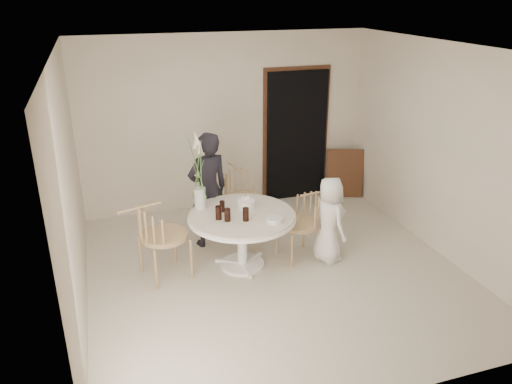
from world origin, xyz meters
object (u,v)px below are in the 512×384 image
object	(u,v)px
chair_far	(239,189)
girl	(208,190)
chair_right	(307,215)
birthday_cake	(246,204)
flower_vase	(199,182)
boy	(329,220)
table	(242,222)
chair_left	(152,231)

from	to	relation	value
chair_far	girl	world-z (taller)	girl
chair_right	birthday_cake	xyz separation A→B (m)	(-0.78, 0.13, 0.21)
chair_right	flower_vase	bearing A→B (deg)	-110.28
chair_right	girl	size ratio (longest dim) A/B	0.56
chair_far	girl	distance (m)	0.69
chair_far	girl	bearing A→B (deg)	-154.28
girl	boy	world-z (taller)	girl
table	flower_vase	bearing A→B (deg)	144.60
table	flower_vase	world-z (taller)	flower_vase
chair_far	chair_right	xyz separation A→B (m)	(0.60, -1.10, -0.01)
chair_right	girl	world-z (taller)	girl
chair_left	flower_vase	size ratio (longest dim) A/B	0.99
birthday_cake	flower_vase	world-z (taller)	flower_vase
table	girl	bearing A→B (deg)	109.17
chair_left	chair_right	bearing A→B (deg)	-107.38
table	chair_right	bearing A→B (deg)	1.12
girl	boy	bearing A→B (deg)	130.23
chair_left	birthday_cake	world-z (taller)	chair_left
table	girl	xyz separation A→B (m)	(-0.25, 0.73, 0.18)
chair_right	boy	world-z (taller)	boy
chair_far	chair_left	bearing A→B (deg)	-152.05
chair_left	birthday_cake	size ratio (longest dim) A/B	4.53
table	birthday_cake	bearing A→B (deg)	55.68
girl	flower_vase	xyz separation A→B (m)	(-0.20, -0.41, 0.29)
chair_left	boy	world-z (taller)	boy
flower_vase	boy	bearing A→B (deg)	-17.89
girl	chair_right	bearing A→B (deg)	132.08
table	boy	world-z (taller)	boy
chair_right	girl	xyz separation A→B (m)	(-1.14, 0.71, 0.22)
chair_far	boy	distance (m)	1.53
chair_far	boy	size ratio (longest dim) A/B	0.80
flower_vase	birthday_cake	bearing A→B (deg)	-17.24
table	chair_right	distance (m)	0.88
boy	birthday_cake	world-z (taller)	boy
chair_far	chair_left	xyz separation A→B (m)	(-1.37, -1.07, 0.06)
boy	birthday_cake	size ratio (longest dim) A/B	5.14
girl	flower_vase	size ratio (longest dim) A/B	1.57
flower_vase	chair_left	bearing A→B (deg)	-156.55
table	birthday_cake	distance (m)	0.25
table	boy	xyz separation A→B (m)	(1.10, -0.18, -0.05)
chair_far	girl	xyz separation A→B (m)	(-0.53, -0.39, 0.20)
girl	birthday_cake	xyz separation A→B (m)	(0.35, -0.58, -0.01)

